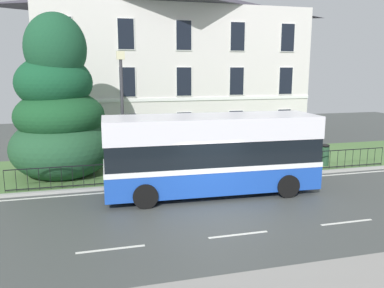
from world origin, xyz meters
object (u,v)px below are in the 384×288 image
single_decker_bus (212,153)px  litter_bin (325,155)px  evergreen_tree (59,114)px  street_lamp_post (122,107)px  georgian_townhouse (169,64)px

single_decker_bus → litter_bin: 7.77m
evergreen_tree → single_decker_bus: evergreen_tree is taller
street_lamp_post → georgian_townhouse: bearing=67.5°
georgian_townhouse → litter_bin: 13.15m
evergreen_tree → street_lamp_post: evergreen_tree is taller
street_lamp_post → evergreen_tree: bearing=149.6°
evergreen_tree → street_lamp_post: 3.35m
single_decker_bus → litter_bin: single_decker_bus is taller
street_lamp_post → litter_bin: (10.66, 0.01, -2.83)m
evergreen_tree → litter_bin: 13.83m
georgian_townhouse → street_lamp_post: 11.49m
evergreen_tree → single_decker_bus: 7.76m
litter_bin → georgian_townhouse: bearing=121.3°
street_lamp_post → litter_bin: 11.03m
georgian_townhouse → litter_bin: georgian_townhouse is taller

